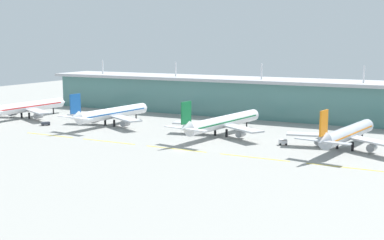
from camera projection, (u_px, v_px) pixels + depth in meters
The scene contains 13 objects.
ground_plane at pixel (180, 151), 202.24m from camera, with size 600.00×600.00×0.00m, color gray.
terminal_building at pixel (264, 97), 292.62m from camera, with size 288.00×34.00×31.34m.
airliner_nearest at pixel (27, 107), 287.71m from camera, with size 48.67×59.91×18.90m.
airliner_near_middle at pixel (111, 113), 261.75m from camera, with size 48.44×59.53×18.90m.
airliner_center at pixel (223, 122), 233.27m from camera, with size 48.12×65.83×18.90m.
airliner_far_middle at pixel (347, 134), 203.56m from camera, with size 48.04×58.72×18.90m.
taxiway_stripe_west at pixel (50, 135), 235.54m from camera, with size 28.00×0.70×0.04m, color yellow.
taxiway_stripe_mid_west at pixel (108, 142), 220.37m from camera, with size 28.00×0.70×0.04m, color yellow.
taxiway_stripe_centre at pixel (176, 149), 205.21m from camera, with size 28.00×0.70×0.04m, color yellow.
taxiway_stripe_mid_east at pixel (254, 157), 190.04m from camera, with size 28.00×0.70×0.04m, color yellow.
taxiway_stripe_east at pixel (346, 167), 174.87m from camera, with size 28.00×0.70×0.04m, color yellow.
pushback_tug at pixel (46, 123), 263.14m from camera, with size 4.50×4.98×1.85m.
baggage_cart at pixel (283, 142), 212.94m from camera, with size 4.02×3.26×2.48m.
Camera 1 is at (93.64, -174.40, 43.52)m, focal length 46.71 mm.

